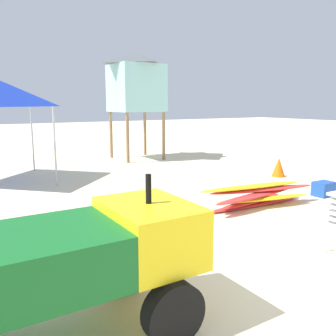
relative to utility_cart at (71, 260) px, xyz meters
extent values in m
cube|color=#146023|center=(-0.39, 0.00, 0.07)|extent=(1.80, 1.10, 0.50)
cube|color=yellow|center=(0.81, 0.00, 0.12)|extent=(0.80, 1.10, 0.60)
cylinder|color=black|center=(0.81, 0.00, 0.57)|extent=(0.06, 0.06, 0.30)
cylinder|color=black|center=(0.76, 0.55, -0.48)|extent=(0.60, 0.18, 0.60)
cylinder|color=black|center=(0.76, -0.55, -0.48)|extent=(0.60, 0.18, 0.60)
cylinder|color=white|center=(3.82, 0.03, -0.57)|extent=(0.04, 0.04, 0.42)
ellipsoid|color=red|center=(4.70, 2.37, -0.74)|extent=(2.52, 0.37, 0.08)
ellipsoid|color=red|center=(4.63, 2.39, -0.66)|extent=(1.97, 0.54, 0.08)
ellipsoid|color=yellow|center=(4.77, 2.18, -0.58)|extent=(2.22, 0.73, 0.08)
ellipsoid|color=red|center=(4.68, 2.26, -0.50)|extent=(2.58, 0.59, 0.08)
ellipsoid|color=red|center=(4.89, 2.33, -0.42)|extent=(2.56, 0.82, 0.08)
ellipsoid|color=yellow|center=(4.62, 2.39, -0.34)|extent=(2.53, 0.64, 0.08)
cylinder|color=#B2B2B7|center=(1.59, 6.59, 0.27)|extent=(0.05, 0.05, 2.11)
cylinder|color=#B2B2B7|center=(1.59, 9.40, 0.27)|extent=(0.05, 0.05, 2.11)
cylinder|color=olive|center=(4.91, 9.12, 0.15)|extent=(0.12, 0.12, 1.87)
cylinder|color=olive|center=(6.47, 9.12, 0.15)|extent=(0.12, 0.12, 1.87)
cylinder|color=olive|center=(4.91, 10.68, 0.15)|extent=(0.12, 0.12, 1.87)
cylinder|color=olive|center=(6.47, 10.68, 0.15)|extent=(0.12, 0.12, 1.87)
cube|color=#9DDDDD|center=(5.69, 9.90, 1.99)|extent=(1.80, 1.80, 1.80)
pyramid|color=#4C5156|center=(5.69, 9.90, 3.11)|extent=(1.98, 1.98, 0.45)
cone|color=orange|center=(7.68, 4.36, -0.50)|extent=(0.40, 0.40, 0.57)
cube|color=blue|center=(6.75, 2.15, -0.61)|extent=(0.47, 0.36, 0.35)
camera|label=1|loc=(-0.89, -3.12, 1.41)|focal=38.93mm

